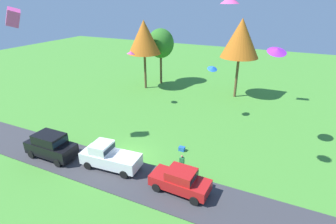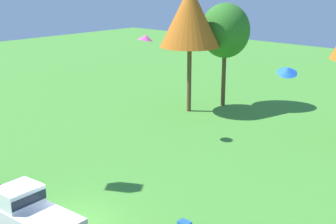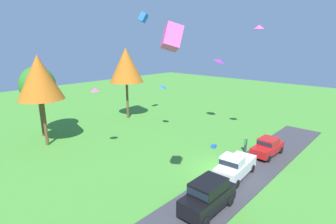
# 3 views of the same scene
# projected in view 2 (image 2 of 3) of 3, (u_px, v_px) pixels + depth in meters

# --- Properties ---
(ground_plane) EXTENTS (120.00, 120.00, 0.00)m
(ground_plane) POSITION_uv_depth(u_px,v_px,m) (73.00, 224.00, 21.41)
(ground_plane) COLOR #478E33
(car_pickup_by_flagpole) EXTENTS (5.14, 2.36, 2.14)m
(car_pickup_by_flagpole) POSITION_uv_depth(u_px,v_px,m) (28.00, 214.00, 20.04)
(car_pickup_by_flagpole) COLOR white
(car_pickup_by_flagpole) RESTS_ON ground
(tree_lone_near) EXTENTS (4.87, 4.87, 10.27)m
(tree_lone_near) POSITION_uv_depth(u_px,v_px,m) (190.00, 17.00, 37.12)
(tree_lone_near) COLOR brown
(tree_lone_near) RESTS_ON ground
(tree_far_left) EXTENTS (4.16, 4.16, 8.79)m
(tree_far_left) POSITION_uv_depth(u_px,v_px,m) (225.00, 31.00, 39.22)
(tree_far_left) COLOR brown
(tree_far_left) RESTS_ON ground
(kite_delta_over_trees) EXTENTS (1.53, 1.54, 0.69)m
(kite_delta_over_trees) POSITION_uv_depth(u_px,v_px,m) (287.00, 70.00, 24.73)
(kite_delta_over_trees) COLOR blue
(kite_delta_high_right) EXTENTS (1.37, 1.39, 0.51)m
(kite_delta_high_right) POSITION_uv_depth(u_px,v_px,m) (146.00, 38.00, 30.78)
(kite_delta_high_right) COLOR #EA4C9E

